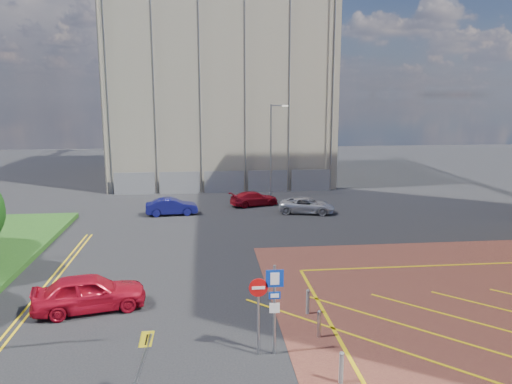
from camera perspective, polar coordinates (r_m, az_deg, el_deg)
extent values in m
plane|color=black|center=(17.16, 0.82, -19.69)|extent=(140.00, 140.00, 0.00)
cylinder|color=#9EA0A8|center=(43.30, 1.71, 4.71)|extent=(0.16, 0.16, 8.00)
cylinder|color=#9EA0A8|center=(43.13, 2.54, 9.85)|extent=(1.20, 0.10, 0.10)
cube|color=silver|center=(43.22, 3.34, 9.81)|extent=(0.50, 0.15, 0.12)
cylinder|color=#9EA0A8|center=(17.36, 2.12, -13.36)|extent=(0.10, 0.10, 3.20)
cube|color=#0932A6|center=(16.89, 2.16, -9.85)|extent=(0.60, 0.04, 0.60)
cube|color=white|center=(16.87, 2.17, -9.88)|extent=(0.30, 0.02, 0.42)
cube|color=#0932A6|center=(17.11, 2.14, -11.72)|extent=(0.40, 0.04, 0.25)
cube|color=white|center=(17.09, 2.16, -11.75)|extent=(0.28, 0.02, 0.14)
cube|color=white|center=(17.29, 2.13, -13.10)|extent=(0.35, 0.04, 0.35)
cylinder|color=#9EA0A8|center=(17.40, 0.26, -14.19)|extent=(0.08, 0.08, 2.70)
cylinder|color=red|center=(16.94, 0.28, -10.87)|extent=(0.64, 0.04, 0.64)
cube|color=white|center=(16.91, 0.29, -10.90)|extent=(0.44, 0.02, 0.10)
cylinder|color=#9EA0A8|center=(15.46, -13.11, -19.02)|extent=(0.79, 0.08, 2.11)
cube|color=yellow|center=(14.98, -12.41, -16.10)|extent=(0.43, 0.43, 0.57)
cylinder|color=black|center=(16.48, 9.71, -19.36)|extent=(0.14, 0.14, 0.90)
cylinder|color=#9EA0A8|center=(19.04, 7.21, -14.89)|extent=(0.14, 0.14, 0.90)
cylinder|color=black|center=(20.81, 5.94, -12.52)|extent=(0.14, 0.14, 0.90)
cube|color=gray|center=(54.72, -4.24, 13.35)|extent=(21.20, 19.20, 22.00)
cube|color=gold|center=(57.37, -2.29, 19.28)|extent=(0.90, 0.90, 34.00)
cube|color=gray|center=(45.40, -2.40, 1.18)|extent=(21.60, 0.06, 2.00)
imported|color=red|center=(22.07, -18.50, -10.82)|extent=(4.81, 2.78, 1.54)
imported|color=navy|center=(37.53, -9.61, -1.65)|extent=(3.91, 1.68, 1.25)
imported|color=maroon|center=(40.11, -0.20, -0.75)|extent=(4.22, 2.68, 1.14)
imported|color=silver|center=(37.78, 5.81, -1.53)|extent=(4.54, 2.93, 1.16)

